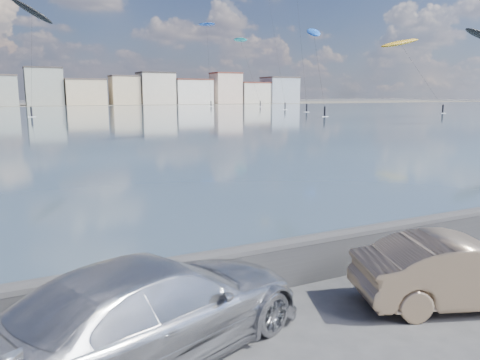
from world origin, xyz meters
TOP-DOWN VIEW (x-y plane):
  - bay_water at (0.00, 91.50)m, footprint 500.00×177.00m
  - far_shore_strip at (0.00, 200.00)m, footprint 500.00×60.00m
  - seawall at (0.00, 2.70)m, footprint 400.00×0.36m
  - far_buildings at (1.31, 186.00)m, footprint 240.79×13.26m
  - car_silver at (-1.92, 1.25)m, footprint 6.05×4.11m
  - car_champagne at (4.11, 0.29)m, footprint 4.50×2.90m
  - kitesurfer_8 at (52.42, 73.44)m, footprint 5.78×11.95m
  - kitesurfer_10 at (73.02, 146.02)m, footprint 3.00×18.97m
  - kitesurfer_12 at (63.80, 154.56)m, footprint 6.85×16.20m
  - kitesurfer_13 at (3.04, 98.35)m, footprint 7.73×10.82m
  - kitesurfer_14 at (83.58, 81.43)m, footprint 11.12×16.79m

SIDE VIEW (x-z plane):
  - bay_water at x=0.00m, z-range 0.01..0.01m
  - far_shore_strip at x=0.00m, z-range 0.01..0.01m
  - seawall at x=0.00m, z-range 0.04..1.12m
  - car_champagne at x=4.11m, z-range 0.00..1.40m
  - car_silver at x=-1.92m, z-range 0.00..1.63m
  - far_buildings at x=1.31m, z-range -1.27..13.33m
  - kitesurfer_8 at x=52.42m, z-range 7.02..24.85m
  - kitesurfer_14 at x=83.58m, z-range 7.21..25.31m
  - kitesurfer_13 at x=3.04m, z-range 8.34..31.38m
  - kitesurfer_10 at x=73.02m, z-range 10.56..34.69m
  - kitesurfer_12 at x=63.80m, z-range 13.45..43.01m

